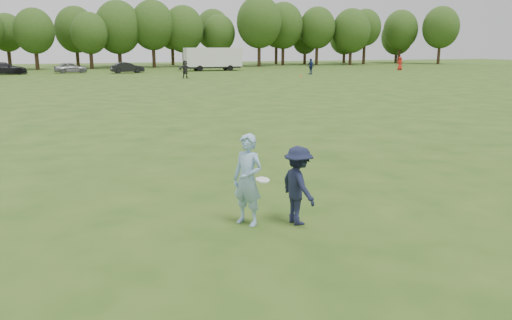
% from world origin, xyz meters
% --- Properties ---
extents(ground, '(200.00, 200.00, 0.00)m').
position_xyz_m(ground, '(0.00, 0.00, 0.00)').
color(ground, '#294A14').
rests_on(ground, ground).
extents(thrower, '(0.74, 0.80, 1.84)m').
position_xyz_m(thrower, '(-1.11, -0.08, 0.92)').
color(thrower, '#89B1D5').
rests_on(thrower, ground).
extents(defender, '(0.70, 1.08, 1.58)m').
position_xyz_m(defender, '(-0.15, -0.38, 0.79)').
color(defender, '#181D36').
rests_on(defender, ground).
extents(player_far_b, '(0.77, 1.23, 1.95)m').
position_xyz_m(player_far_b, '(23.52, 47.89, 0.98)').
color(player_far_b, navy).
rests_on(player_far_b, ground).
extents(player_far_c, '(1.01, 0.73, 1.93)m').
position_xyz_m(player_far_c, '(40.46, 53.23, 0.97)').
color(player_far_c, red).
rests_on(player_far_c, ground).
extents(player_far_d, '(1.89, 1.10, 1.95)m').
position_xyz_m(player_far_d, '(7.20, 45.36, 0.97)').
color(player_far_d, '#2A2A2A').
rests_on(player_far_d, ground).
extents(car_d, '(5.43, 2.68, 1.52)m').
position_xyz_m(car_d, '(-12.34, 60.19, 0.76)').
color(car_d, black).
rests_on(car_d, ground).
extents(car_e, '(4.30, 2.20, 1.40)m').
position_xyz_m(car_e, '(-4.60, 61.19, 0.70)').
color(car_e, gray).
rests_on(car_e, ground).
extents(car_f, '(4.37, 2.01, 1.39)m').
position_xyz_m(car_f, '(2.33, 58.65, 0.69)').
color(car_f, black).
rests_on(car_f, ground).
extents(field_cone, '(0.28, 0.28, 0.30)m').
position_xyz_m(field_cone, '(20.35, 43.94, 0.15)').
color(field_cone, '#DF570B').
rests_on(field_cone, ground).
extents(disc_in_play, '(0.32, 0.31, 0.08)m').
position_xyz_m(disc_in_play, '(-0.92, -0.40, 0.98)').
color(disc_in_play, white).
rests_on(disc_in_play, ground).
extents(cargo_trailer, '(9.00, 2.75, 3.20)m').
position_xyz_m(cargo_trailer, '(14.48, 61.02, 1.78)').
color(cargo_trailer, white).
rests_on(cargo_trailer, ground).
extents(treeline, '(130.35, 18.39, 11.74)m').
position_xyz_m(treeline, '(2.81, 76.90, 6.26)').
color(treeline, '#332114').
rests_on(treeline, ground).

